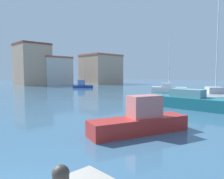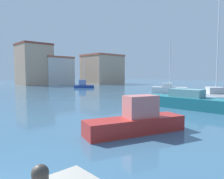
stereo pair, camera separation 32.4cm
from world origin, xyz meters
name	(u,v)px [view 1 (the left image)]	position (x,y,z in m)	size (l,w,h in m)	color
water	(70,96)	(15.00, 20.00, 0.00)	(160.00, 160.00, 0.00)	#38607F
sailboat_white_distant_north	(168,89)	(28.01, 12.63, 0.61)	(3.78, 5.34, 8.47)	white
sailboat_grey_far_right	(215,94)	(26.53, 5.20, 0.51)	(8.17, 6.86, 13.92)	gray
motorboat_red_distant_east	(140,121)	(7.85, 1.99, 0.62)	(5.47, 2.89, 1.90)	#B22823
sailboat_blue_center_channel	(82,85)	(25.65, 31.93, 0.61)	(3.89, 3.73, 6.12)	#233D93
motorboat_teal_behind_lamppost	(185,101)	(17.05, 4.31, 0.61)	(2.78, 7.52, 1.66)	#1E707A
yacht_club	(32,64)	(23.12, 51.45, 5.56)	(7.90, 8.21, 11.09)	tan
harbor_office	(54,70)	(29.19, 50.61, 3.94)	(8.30, 7.26, 7.86)	beige
waterfront_apartments	(101,69)	(40.96, 43.80, 4.35)	(10.21, 9.49, 8.69)	tan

